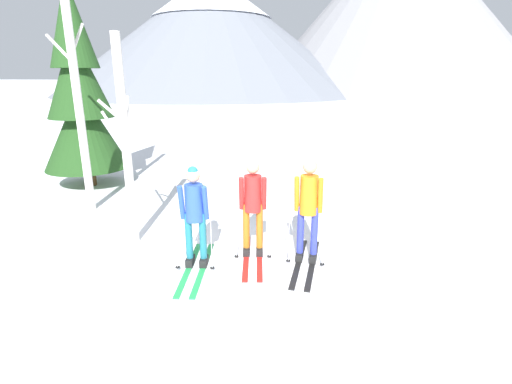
{
  "coord_description": "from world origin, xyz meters",
  "views": [
    {
      "loc": [
        1.12,
        -5.55,
        2.92
      ],
      "look_at": [
        0.27,
        0.52,
        1.05
      ],
      "focal_mm": 27.13,
      "sensor_mm": 36.0,
      "label": 1
    }
  ],
  "objects_px": {
    "skier_in_red": "(253,202)",
    "skier_in_orange": "(309,204)",
    "birch_tree_tall": "(125,143)",
    "skier_in_blue": "(195,212)",
    "pine_tree_near": "(80,96)",
    "birch_tree_slender": "(76,89)"
  },
  "relations": [
    {
      "from": "skier_in_blue",
      "to": "skier_in_orange",
      "type": "distance_m",
      "value": 1.77
    },
    {
      "from": "skier_in_orange",
      "to": "skier_in_blue",
      "type": "bearing_deg",
      "value": -166.63
    },
    {
      "from": "birch_tree_slender",
      "to": "birch_tree_tall",
      "type": "bearing_deg",
      "value": -41.35
    },
    {
      "from": "skier_in_blue",
      "to": "skier_in_orange",
      "type": "height_order",
      "value": "skier_in_orange"
    },
    {
      "from": "skier_in_orange",
      "to": "birch_tree_tall",
      "type": "distance_m",
      "value": 3.25
    },
    {
      "from": "skier_in_blue",
      "to": "birch_tree_slender",
      "type": "xyz_separation_m",
      "value": [
        -3.12,
        2.27,
        1.74
      ]
    },
    {
      "from": "skier_in_blue",
      "to": "birch_tree_tall",
      "type": "height_order",
      "value": "birch_tree_tall"
    },
    {
      "from": "skier_in_red",
      "to": "pine_tree_near",
      "type": "xyz_separation_m",
      "value": [
        -5.05,
        3.6,
        1.44
      ]
    },
    {
      "from": "pine_tree_near",
      "to": "birch_tree_tall",
      "type": "xyz_separation_m",
      "value": [
        2.83,
        -3.36,
        -0.56
      ]
    },
    {
      "from": "skier_in_red",
      "to": "skier_in_orange",
      "type": "distance_m",
      "value": 0.9
    },
    {
      "from": "skier_in_red",
      "to": "pine_tree_near",
      "type": "bearing_deg",
      "value": 144.48
    },
    {
      "from": "skier_in_red",
      "to": "pine_tree_near",
      "type": "height_order",
      "value": "pine_tree_near"
    },
    {
      "from": "pine_tree_near",
      "to": "birch_tree_slender",
      "type": "relative_size",
      "value": 1.0
    },
    {
      "from": "birch_tree_tall",
      "to": "skier_in_orange",
      "type": "bearing_deg",
      "value": -6.23
    },
    {
      "from": "birch_tree_tall",
      "to": "birch_tree_slender",
      "type": "distance_m",
      "value": 2.44
    },
    {
      "from": "skier_in_red",
      "to": "skier_in_orange",
      "type": "bearing_deg",
      "value": -6.35
    },
    {
      "from": "pine_tree_near",
      "to": "birch_tree_slender",
      "type": "xyz_separation_m",
      "value": [
        1.1,
        -1.85,
        0.26
      ]
    },
    {
      "from": "skier_in_blue",
      "to": "birch_tree_slender",
      "type": "bearing_deg",
      "value": 144.03
    },
    {
      "from": "skier_in_orange",
      "to": "birch_tree_tall",
      "type": "height_order",
      "value": "birch_tree_tall"
    },
    {
      "from": "birch_tree_tall",
      "to": "skier_in_red",
      "type": "bearing_deg",
      "value": -6.18
    },
    {
      "from": "skier_in_blue",
      "to": "skier_in_red",
      "type": "bearing_deg",
      "value": 31.73
    },
    {
      "from": "skier_in_red",
      "to": "birch_tree_tall",
      "type": "relative_size",
      "value": 0.47
    }
  ]
}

